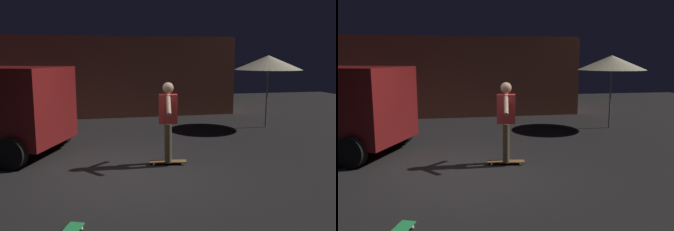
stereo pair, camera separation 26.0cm
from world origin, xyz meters
TOP-DOWN VIEW (x-y plane):
  - ground_plane at (0.00, 0.00)m, footprint 28.00×28.00m
  - low_building at (0.01, 8.28)m, footprint 9.79×3.27m
  - patio_umbrella at (4.89, 3.90)m, footprint 2.10×2.10m
  - skateboard_ridden at (0.94, 0.61)m, footprint 0.80×0.33m
  - skater at (0.94, 0.61)m, footprint 0.41×0.98m

SIDE VIEW (x-z plane):
  - ground_plane at x=0.00m, z-range 0.00..0.00m
  - skateboard_ridden at x=0.94m, z-range 0.02..0.09m
  - skater at x=0.94m, z-range 0.20..1.87m
  - low_building at x=0.01m, z-range 0.00..3.01m
  - patio_umbrella at x=4.89m, z-range 0.92..3.22m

